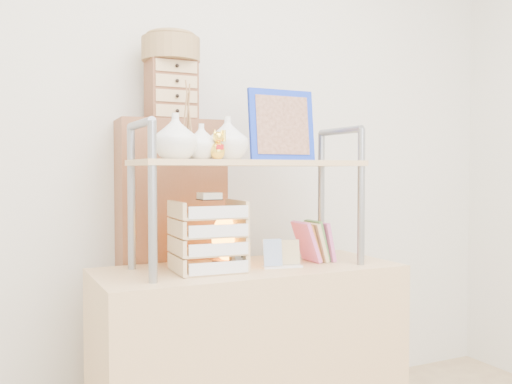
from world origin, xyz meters
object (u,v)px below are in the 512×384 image
Objects in this scene: letter_tray at (209,240)px; cabinet at (171,274)px; desk at (249,360)px; salt_lamp at (227,239)px.

cabinet is at bearing 93.89° from letter_tray.
salt_lamp is at bearing 136.22° from desk.
salt_lamp reaches higher than desk.
salt_lamp is at bearing 39.67° from letter_tray.
desk is at bearing -56.83° from cabinet.
letter_tray is 1.41× the size of salt_lamp.
cabinet reaches higher than letter_tray.
cabinet is 0.38m from salt_lamp.
cabinet is at bearing 119.20° from desk.
cabinet is at bearing 114.55° from salt_lamp.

